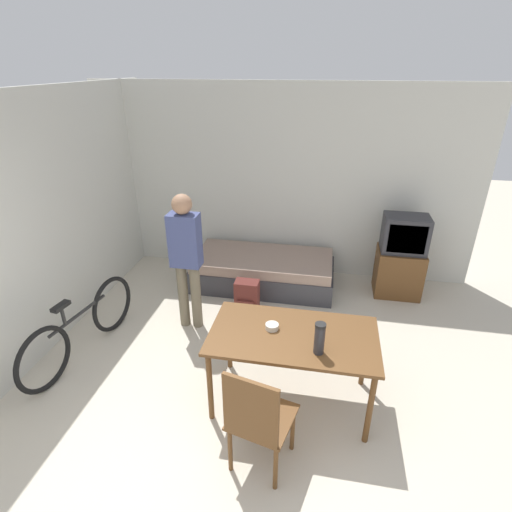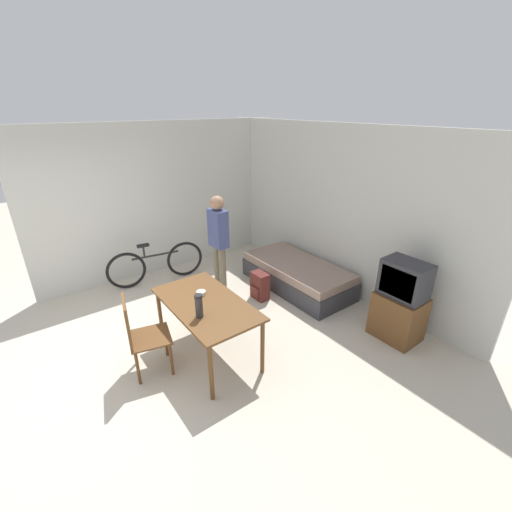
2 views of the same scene
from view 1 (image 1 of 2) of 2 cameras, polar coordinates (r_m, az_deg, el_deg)
name	(u,v)px [view 1 (image 1 of 2)]	position (r m, az deg, el deg)	size (l,w,h in m)	color
ground_plane	(207,505)	(3.44, -7.04, -31.84)	(20.00, 20.00, 0.00)	beige
wall_back	(280,183)	(5.80, 3.48, 10.38)	(5.48, 0.06, 2.70)	silver
wall_left	(52,220)	(4.92, -27.15, 4.63)	(0.06, 4.80, 2.70)	silver
daybed	(263,270)	(5.70, 1.03, -2.08)	(1.97, 0.94, 0.45)	#333338
tv	(401,258)	(5.69, 19.96, -0.33)	(0.60, 0.47, 1.13)	brown
dining_table	(293,342)	(3.61, 5.30, -12.10)	(1.47, 0.81, 0.77)	brown
wooden_chair	(257,418)	(3.14, 0.10, -22.16)	(0.55, 0.55, 1.01)	brown
bicycle	(81,328)	(4.72, -23.69, -9.43)	(0.31, 1.69, 0.75)	black
person_standing	(186,253)	(4.55, -9.97, 0.36)	(0.34, 0.22, 1.66)	#6B604C
thermos_flask	(320,337)	(3.30, 9.08, -11.37)	(0.09, 0.09, 0.28)	#2D2D33
mate_bowl	(272,326)	(3.60, 2.30, -10.03)	(0.12, 0.12, 0.05)	beige
backpack	(247,298)	(5.06, -1.31, -5.96)	(0.30, 0.22, 0.46)	#56231E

